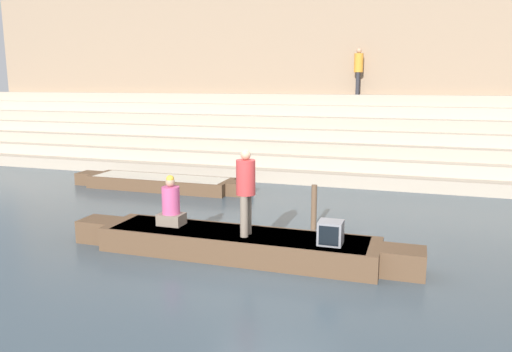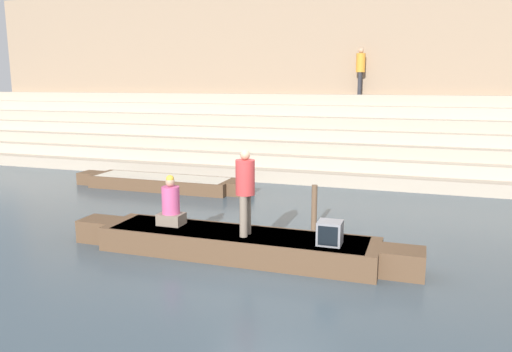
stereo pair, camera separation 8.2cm
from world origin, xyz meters
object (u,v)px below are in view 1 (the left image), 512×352
at_px(mooring_post, 314,207).
at_px(person_on_steps, 358,68).
at_px(person_standing, 246,187).
at_px(rowboat_main, 237,243).
at_px(tv_set, 331,233).
at_px(person_rowing, 171,205).
at_px(moored_boat_shore, 161,183).

bearing_deg(mooring_post, person_on_steps, 91.08).
bearing_deg(person_on_steps, person_standing, 14.95).
distance_m(rowboat_main, tv_set, 1.90).
distance_m(person_rowing, person_on_steps, 11.72).
distance_m(tv_set, mooring_post, 2.49).
distance_m(person_standing, tv_set, 1.77).
relative_size(moored_boat_shore, person_on_steps, 3.40).
distance_m(mooring_post, person_on_steps, 9.56).
bearing_deg(tv_set, rowboat_main, 176.74).
xyz_separation_m(person_standing, mooring_post, (0.84, 2.33, -0.89)).
bearing_deg(rowboat_main, person_on_steps, 86.10).
height_order(tv_set, person_on_steps, person_on_steps).
xyz_separation_m(person_standing, tv_set, (1.62, -0.04, -0.72)).
distance_m(person_standing, person_on_steps, 11.56).
distance_m(person_rowing, mooring_post, 3.31).
xyz_separation_m(mooring_post, person_on_steps, (-0.17, 8.95, 3.36)).
bearing_deg(rowboat_main, mooring_post, 65.17).
bearing_deg(person_on_steps, tv_set, 23.15).
height_order(rowboat_main, tv_set, tv_set).
xyz_separation_m(person_rowing, person_on_steps, (2.35, 11.08, 3.00)).
bearing_deg(person_rowing, tv_set, 10.88).
xyz_separation_m(person_rowing, mooring_post, (2.52, 2.13, -0.35)).
relative_size(rowboat_main, mooring_post, 6.69).
relative_size(person_rowing, tv_set, 2.39).
bearing_deg(person_rowing, rowboat_main, 11.14).
xyz_separation_m(tv_set, moored_boat_shore, (-6.29, 5.20, -0.48)).
xyz_separation_m(moored_boat_shore, mooring_post, (5.51, -2.83, 0.31)).
relative_size(person_standing, person_on_steps, 0.93).
bearing_deg(person_standing, person_rowing, 175.38).
distance_m(tv_set, moored_boat_shore, 8.17).
bearing_deg(moored_boat_shore, person_on_steps, 51.06).
bearing_deg(tv_set, person_on_steps, 95.83).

